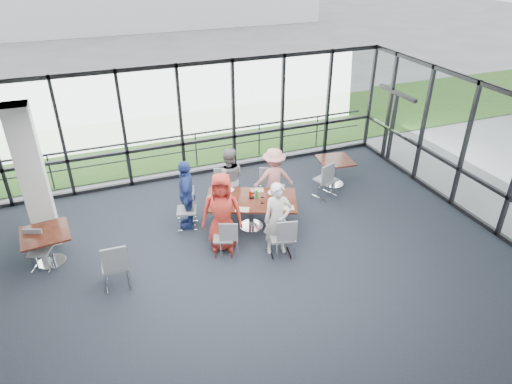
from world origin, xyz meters
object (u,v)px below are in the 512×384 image
object	(u,v)px
chair_main_nl	(223,238)
chair_main_fl	(229,189)
side_table_left	(46,237)
diner_far_left	(229,179)
chair_spare_r	(326,179)
diner_near_right	(278,219)
chair_main_end	(187,210)
chair_main_nr	(281,237)
structural_column	(33,178)
side_table_right	(335,163)
diner_end	(187,194)
diner_near_left	(222,212)
diner_far_right	(274,179)
chair_spare_lb	(40,251)
chair_main_fr	(275,188)
chair_spare_la	(115,264)
main_table	(251,204)

from	to	relation	value
chair_main_nl	chair_main_fl	size ratio (longest dim) A/B	0.89
side_table_left	diner_far_left	distance (m)	4.25
chair_main_nl	chair_spare_r	size ratio (longest dim) A/B	0.84
diner_near_right	chair_main_end	bearing A→B (deg)	144.67
chair_main_nl	chair_main_nr	world-z (taller)	chair_main_nr
structural_column	side_table_right	xyz separation A→B (m)	(7.30, 0.03, -0.96)
diner_end	chair_spare_r	world-z (taller)	diner_end
diner_near_left	chair_main_fl	world-z (taller)	diner_near_left
structural_column	chair_spare_r	xyz separation A→B (m)	(6.76, -0.48, -1.10)
chair_main_nl	diner_far_right	bearing A→B (deg)	59.54
diner_far_right	chair_spare_lb	world-z (taller)	diner_far_right
chair_spare_lb	chair_spare_r	distance (m)	6.89
chair_main_nr	chair_main_end	size ratio (longest dim) A/B	1.02
diner_far_left	side_table_right	bearing A→B (deg)	-162.79
chair_main_fl	chair_main_fr	distance (m)	1.16
diner_end	chair_main_end	xyz separation A→B (m)	(-0.05, -0.06, -0.39)
chair_main_nl	chair_spare_la	world-z (taller)	chair_spare_la
side_table_left	chair_spare_lb	bearing A→B (deg)	-143.78
side_table_left	diner_far_left	xyz separation A→B (m)	(4.18, 0.72, 0.18)
diner_far_left	diner_far_right	xyz separation A→B (m)	(1.07, -0.31, -0.03)
diner_near_left	chair_main_end	bearing A→B (deg)	138.69
chair_main_nr	diner_near_right	bearing A→B (deg)	108.91
chair_spare_lb	chair_main_fl	bearing A→B (deg)	-145.65
diner_end	chair_main_nl	xyz separation A→B (m)	(0.43, -1.38, -0.42)
chair_main_nr	chair_spare_la	distance (m)	3.38
main_table	diner_far_left	bearing A→B (deg)	125.11
diner_far_left	diner_end	xyz separation A→B (m)	(-1.14, -0.38, 0.02)
diner_near_left	chair_main_nl	xyz separation A→B (m)	(-0.07, -0.25, -0.48)
chair_main_nl	chair_main_fl	distance (m)	2.04
structural_column	diner_end	distance (m)	3.22
diner_near_left	diner_far_left	xyz separation A→B (m)	(0.64, 1.50, -0.08)
diner_far_left	chair_spare_lb	size ratio (longest dim) A/B	1.96
structural_column	chair_main_fl	distance (m)	4.41
chair_main_nl	chair_main_nr	xyz separation A→B (m)	(1.13, -0.47, 0.04)
diner_near_right	chair_main_end	distance (m)	2.31
main_table	chair_spare_la	xyz separation A→B (m)	(-3.18, -0.97, -0.13)
side_table_right	chair_main_fl	size ratio (longest dim) A/B	1.03
side_table_right	diner_near_left	distance (m)	4.08
main_table	chair_main_fr	xyz separation A→B (m)	(0.90, 0.72, -0.16)
diner_far_right	diner_near_right	bearing A→B (deg)	79.94
chair_spare_lb	chair_spare_r	world-z (taller)	chair_spare_r
diner_end	chair_main_nr	bearing A→B (deg)	56.88
diner_far_left	diner_near_left	bearing A→B (deg)	81.25
chair_spare_lb	chair_spare_r	size ratio (longest dim) A/B	0.84
diner_near_right	diner_far_right	world-z (taller)	diner_near_right
chair_main_end	chair_spare_lb	distance (m)	3.18
diner_far_left	chair_spare_lb	xyz separation A→B (m)	(-4.34, -0.84, -0.40)
chair_main_fr	chair_spare_lb	distance (m)	5.48
chair_main_fr	chair_main_end	size ratio (longest dim) A/B	1.06
chair_main_nr	diner_far_right	bearing A→B (deg)	83.31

